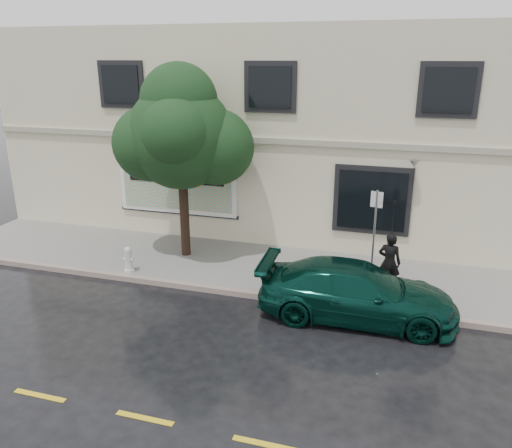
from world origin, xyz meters
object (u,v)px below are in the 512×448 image
(street_tree, at_px, (181,137))
(fire_hydrant, at_px, (129,259))
(car, at_px, (357,292))
(pedestrian, at_px, (389,262))

(street_tree, xyz_separation_m, fire_hydrant, (-1.04, -1.69, -3.32))
(car, distance_m, street_tree, 6.74)
(street_tree, height_order, fire_hydrant, street_tree)
(car, relative_size, pedestrian, 2.91)
(fire_hydrant, bearing_deg, street_tree, 36.50)
(pedestrian, xyz_separation_m, fire_hydrant, (-7.22, -0.82, -0.44))
(street_tree, bearing_deg, car, -22.59)
(car, relative_size, fire_hydrant, 6.22)
(pedestrian, relative_size, fire_hydrant, 2.14)
(car, distance_m, fire_hydrant, 6.56)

